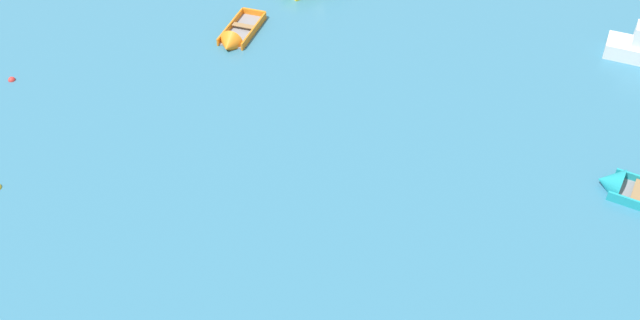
# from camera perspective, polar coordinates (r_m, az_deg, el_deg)

# --- Properties ---
(rowboat_turquoise_foreground_center) EXTENTS (4.47, 2.36, 1.32)m
(rowboat_turquoise_foreground_center) POSITION_cam_1_polar(r_m,az_deg,el_deg) (28.53, 23.40, -2.22)
(rowboat_turquoise_foreground_center) COLOR gray
(rowboat_turquoise_foreground_center) RESTS_ON ground_plane
(rowboat_orange_far_back) EXTENTS (1.48, 3.55, 1.16)m
(rowboat_orange_far_back) POSITION_cam_1_polar(r_m,az_deg,el_deg) (34.39, -6.78, 9.46)
(rowboat_orange_far_back) COLOR gray
(rowboat_orange_far_back) RESTS_ON ground_plane
(mooring_buoy_trailing) EXTENTS (0.31, 0.31, 0.31)m
(mooring_buoy_trailing) POSITION_cam_1_polar(r_m,az_deg,el_deg) (34.48, -23.15, 5.82)
(mooring_buoy_trailing) COLOR red
(mooring_buoy_trailing) RESTS_ON ground_plane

